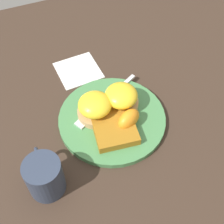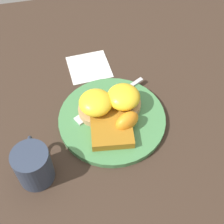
% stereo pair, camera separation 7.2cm
% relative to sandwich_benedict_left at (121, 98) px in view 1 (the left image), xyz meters
% --- Properties ---
extents(ground_plane, '(1.10, 1.10, 0.00)m').
position_rel_sandwich_benedict_left_xyz_m(ground_plane, '(-0.02, 0.03, -0.04)').
color(ground_plane, '#38281E').
extents(plate, '(0.25, 0.25, 0.01)m').
position_rel_sandwich_benedict_left_xyz_m(plate, '(-0.02, 0.03, -0.04)').
color(plate, '#47844C').
rests_on(plate, ground_plane).
extents(sandwich_benedict_left, '(0.08, 0.08, 0.06)m').
position_rel_sandwich_benedict_left_xyz_m(sandwich_benedict_left, '(0.00, 0.00, 0.00)').
color(sandwich_benedict_left, tan).
rests_on(sandwich_benedict_left, plate).
extents(sandwich_benedict_right, '(0.08, 0.08, 0.06)m').
position_rel_sandwich_benedict_left_xyz_m(sandwich_benedict_right, '(-0.00, 0.07, 0.00)').
color(sandwich_benedict_right, tan).
rests_on(sandwich_benedict_right, plate).
extents(hashbrown_patty, '(0.13, 0.11, 0.02)m').
position_rel_sandwich_benedict_left_xyz_m(hashbrown_patty, '(-0.05, 0.04, -0.02)').
color(hashbrown_patty, '#9E6819').
rests_on(hashbrown_patty, plate).
extents(orange_wedge, '(0.06, 0.07, 0.04)m').
position_rel_sandwich_benedict_left_xyz_m(orange_wedge, '(-0.06, 0.01, -0.01)').
color(orange_wedge, orange).
rests_on(orange_wedge, plate).
extents(fork, '(0.11, 0.19, 0.00)m').
position_rel_sandwich_benedict_left_xyz_m(fork, '(0.02, 0.04, -0.03)').
color(fork, silver).
rests_on(fork, plate).
extents(cup, '(0.10, 0.07, 0.09)m').
position_rel_sandwich_benedict_left_xyz_m(cup, '(-0.13, 0.22, 0.00)').
color(cup, '#2D384C').
rests_on(cup, ground_plane).
extents(napkin, '(0.12, 0.12, 0.00)m').
position_rel_sandwich_benedict_left_xyz_m(napkin, '(0.17, 0.05, -0.04)').
color(napkin, white).
rests_on(napkin, ground_plane).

